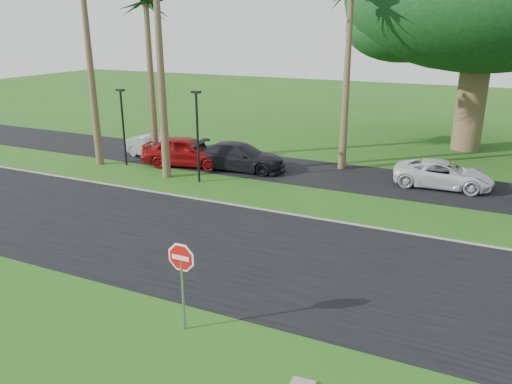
{
  "coord_description": "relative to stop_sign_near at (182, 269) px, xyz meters",
  "views": [
    {
      "loc": [
        7.05,
        -12.56,
        7.69
      ],
      "look_at": [
        -0.36,
        3.33,
        1.8
      ],
      "focal_mm": 35.0,
      "sensor_mm": 36.0,
      "label": 1
    }
  ],
  "objects": [
    {
      "name": "ground",
      "position": [
        -0.5,
        3.0,
        -1.77
      ],
      "size": [
        120.0,
        120.0,
        0.0
      ],
      "primitive_type": "plane",
      "color": "#255B16",
      "rests_on": "ground"
    },
    {
      "name": "palm_left_mid",
      "position": [
        -11.0,
        14.0,
        6.9
      ],
      "size": [
        5.0,
        5.0,
        10.0
      ],
      "color": "brown",
      "rests_on": "ground"
    },
    {
      "name": "road",
      "position": [
        -0.5,
        5.0,
        -1.76
      ],
      "size": [
        120.0,
        8.0,
        0.02
      ],
      "primitive_type": "cube",
      "color": "black",
      "rests_on": "ground"
    },
    {
      "name": "car_minivan",
      "position": [
        4.96,
        15.82,
        -1.12
      ],
      "size": [
        4.78,
        2.34,
        1.31
      ],
      "primitive_type": "imported",
      "rotation": [
        0.0,
        0.0,
        1.61
      ],
      "color": "silver",
      "rests_on": "ground"
    },
    {
      "name": "car_red",
      "position": [
        -8.74,
        13.83,
        -0.92
      ],
      "size": [
        5.3,
        3.04,
        1.7
      ],
      "primitive_type": "imported",
      "rotation": [
        0.0,
        0.0,
        1.79
      ],
      "color": "maroon",
      "rests_on": "ground"
    },
    {
      "name": "curb",
      "position": [
        -0.5,
        9.05,
        -1.74
      ],
      "size": [
        120.0,
        0.12,
        0.06
      ],
      "primitive_type": "cube",
      "color": "gray",
      "rests_on": "ground"
    },
    {
      "name": "utility_slab",
      "position": [
        3.61,
        -0.75,
        -1.74
      ],
      "size": [
        0.58,
        0.4,
        0.06
      ],
      "primitive_type": "cube",
      "rotation": [
        0.0,
        0.0,
        0.09
      ],
      "color": "gray",
      "rests_on": "ground"
    },
    {
      "name": "streetlight_right",
      "position": [
        -6.5,
        11.5,
        0.88
      ],
      "size": [
        0.45,
        0.25,
        4.64
      ],
      "color": "black",
      "rests_on": "ground"
    },
    {
      "name": "parking_strip",
      "position": [
        -0.5,
        15.5,
        -1.76
      ],
      "size": [
        120.0,
        5.0,
        0.02
      ],
      "primitive_type": "cube",
      "color": "black",
      "rests_on": "ground"
    },
    {
      "name": "car_silver",
      "position": [
        -11.45,
        14.54,
        -1.11
      ],
      "size": [
        4.25,
        2.19,
        1.34
      ],
      "primitive_type": "imported",
      "rotation": [
        0.0,
        0.0,
        1.37
      ],
      "color": "#AFB1B6",
      "rests_on": "ground"
    },
    {
      "name": "streetlight_left",
      "position": [
        -12.0,
        12.5,
        0.72
      ],
      "size": [
        0.45,
        0.25,
        4.34
      ],
      "color": "black",
      "rests_on": "ground"
    },
    {
      "name": "car_dark",
      "position": [
        -5.58,
        14.38,
        -1.03
      ],
      "size": [
        5.29,
        2.58,
        1.48
      ],
      "primitive_type": "imported",
      "rotation": [
        0.0,
        0.0,
        1.67
      ],
      "color": "black",
      "rests_on": "ground"
    },
    {
      "name": "canopy_tree",
      "position": [
        5.5,
        25.0,
        7.17
      ],
      "size": [
        16.5,
        16.5,
        13.12
      ],
      "color": "brown",
      "rests_on": "ground"
    },
    {
      "name": "stop_sign_near",
      "position": [
        0.0,
        0.0,
        0.0
      ],
      "size": [
        1.05,
        0.07,
        2.62
      ],
      "color": "gray",
      "rests_on": "ground"
    }
  ]
}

